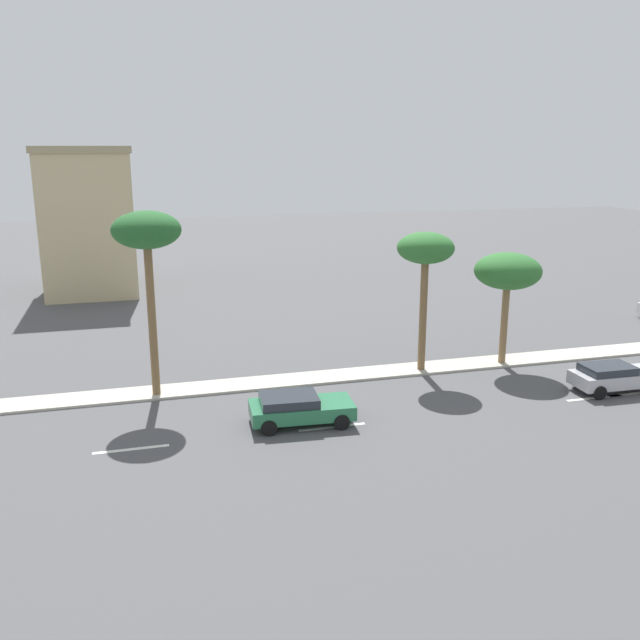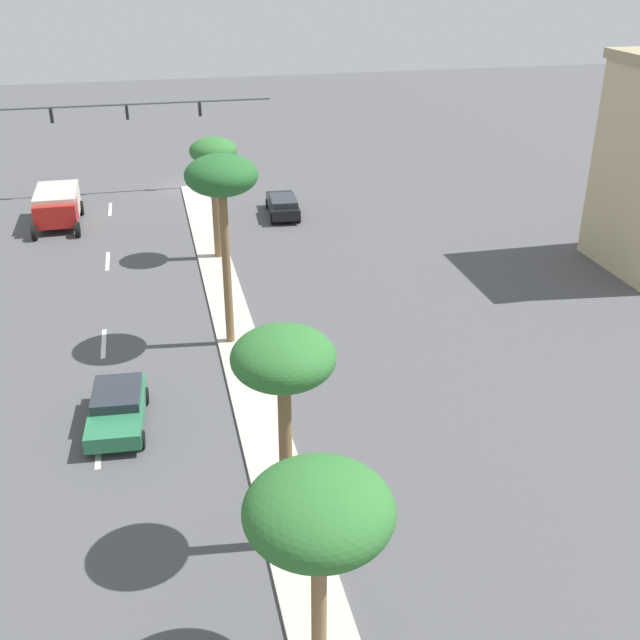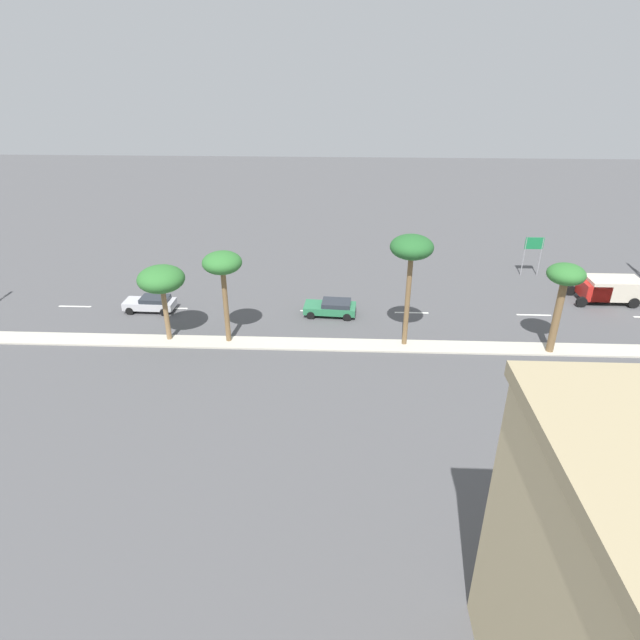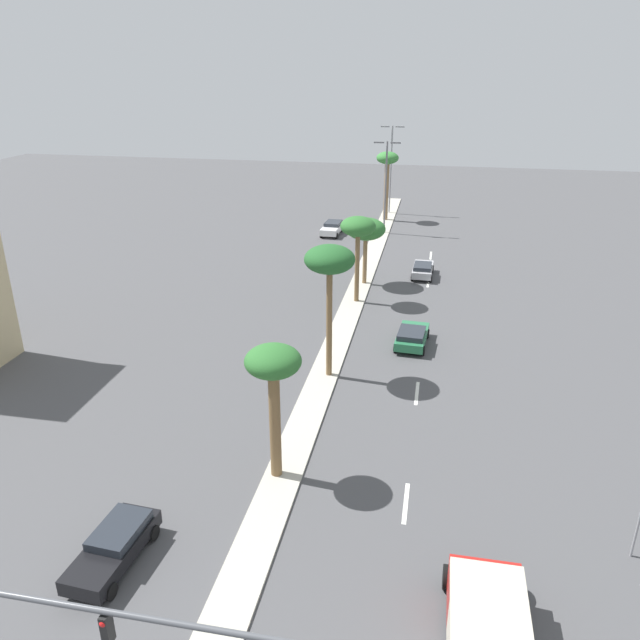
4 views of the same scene
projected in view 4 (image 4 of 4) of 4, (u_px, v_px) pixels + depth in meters
The scene contains 20 objects.
ground_plane at pixel (339, 336), 44.16m from camera, with size 160.00×160.00×0.00m, color #4C4C4F.
median_curb at pixel (356, 294), 52.08m from camera, with size 1.80×78.91×0.12m, color #B7B2A3.
lane_stripe_left at pixel (406, 503), 27.54m from camera, with size 0.20×2.80×0.01m, color silver.
lane_stripe_mid at pixel (417, 393), 36.62m from camera, with size 0.20×2.80×0.01m, color silver.
lane_stripe_near at pixel (422, 339), 43.75m from camera, with size 0.20×2.80×0.01m, color silver.
lane_stripe_front at pixel (428, 282), 54.95m from camera, with size 0.20×2.80×0.01m, color silver.
lane_stripe_leading at pixel (429, 274), 56.93m from camera, with size 0.20×2.80×0.01m, color silver.
lane_stripe_rear at pixel (431, 256), 62.47m from camera, with size 0.20×2.80×0.01m, color silver.
palm_tree_far at pixel (273, 371), 27.22m from camera, with size 2.53×2.53×6.62m.
palm_tree_left at pixel (330, 263), 35.81m from camera, with size 2.97×2.97×8.28m.
palm_tree_inboard at pixel (358, 229), 48.12m from camera, with size 2.78×2.78×6.93m.
palm_tree_rear at pixel (366, 230), 52.65m from camera, with size 3.36×3.36×5.75m.
palm_tree_front at pixel (387, 164), 73.60m from camera, with size 2.64×2.64×8.12m.
street_lamp_rear at pixel (386, 180), 68.33m from camera, with size 2.90×0.24×10.01m.
street_lamp_far at pixel (391, 163), 77.30m from camera, with size 2.90×0.24×10.73m.
sedan_white_mid at pixel (332, 228), 69.84m from camera, with size 2.18×4.48×1.36m.
sedan_silver_near at pixel (423, 269), 56.10m from camera, with size 1.93×4.17×1.28m.
sedan_green_center at pixel (412, 336), 42.51m from camera, with size 2.30×4.32×1.27m.
sedan_black_inboard at pixel (114, 546), 24.10m from camera, with size 2.15×4.60×1.34m.
box_truck at pixel (487, 621), 20.27m from camera, with size 2.75×5.55×2.12m.
Camera 4 is at (6.31, -9.11, 18.15)m, focal length 34.85 mm.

